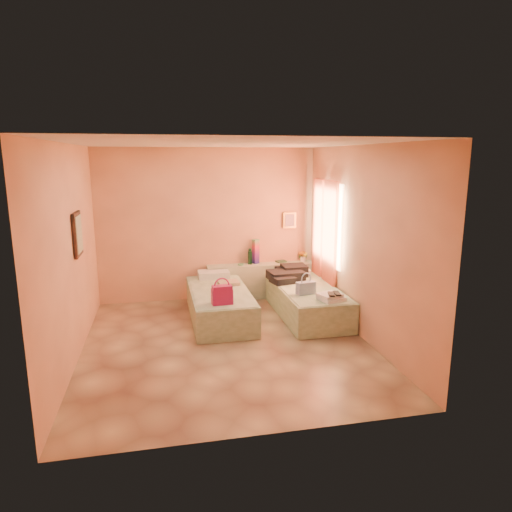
{
  "coord_description": "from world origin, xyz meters",
  "views": [
    {
      "loc": [
        -0.85,
        -6.08,
        2.62
      ],
      "look_at": [
        0.61,
        0.85,
        1.08
      ],
      "focal_mm": 32.0,
      "sensor_mm": 36.0,
      "label": 1
    }
  ],
  "objects_px": {
    "magenta_handbag": "(222,295)",
    "blue_handbag": "(306,288)",
    "towel_stack": "(331,297)",
    "bed_right": "(307,301)",
    "water_bottle": "(250,257)",
    "bed_left": "(220,304)",
    "flower_vase": "(303,255)",
    "headboard_ledge": "(261,281)",
    "green_book": "(281,261)"
  },
  "relations": [
    {
      "from": "bed_right",
      "to": "water_bottle",
      "type": "distance_m",
      "value": 1.52
    },
    {
      "from": "flower_vase",
      "to": "magenta_handbag",
      "type": "xyz_separation_m",
      "value": [
        -1.83,
        -1.83,
        -0.13
      ]
    },
    {
      "from": "bed_left",
      "to": "water_bottle",
      "type": "relative_size",
      "value": 7.1
    },
    {
      "from": "green_book",
      "to": "magenta_handbag",
      "type": "xyz_separation_m",
      "value": [
        -1.39,
        -1.85,
        -0.02
      ]
    },
    {
      "from": "bed_left",
      "to": "green_book",
      "type": "height_order",
      "value": "green_book"
    },
    {
      "from": "headboard_ledge",
      "to": "blue_handbag",
      "type": "relative_size",
      "value": 6.7
    },
    {
      "from": "headboard_ledge",
      "to": "magenta_handbag",
      "type": "xyz_separation_m",
      "value": [
        -0.99,
        -1.78,
        0.32
      ]
    },
    {
      "from": "bed_right",
      "to": "water_bottle",
      "type": "xyz_separation_m",
      "value": [
        -0.74,
        1.22,
        0.54
      ]
    },
    {
      "from": "bed_right",
      "to": "bed_left",
      "type": "bearing_deg",
      "value": 174.08
    },
    {
      "from": "water_bottle",
      "to": "magenta_handbag",
      "type": "bearing_deg",
      "value": -113.32
    },
    {
      "from": "magenta_handbag",
      "to": "blue_handbag",
      "type": "height_order",
      "value": "magenta_handbag"
    },
    {
      "from": "magenta_handbag",
      "to": "towel_stack",
      "type": "bearing_deg",
      "value": -9.94
    },
    {
      "from": "bed_right",
      "to": "towel_stack",
      "type": "xyz_separation_m",
      "value": [
        0.13,
        -0.75,
        0.3
      ]
    },
    {
      "from": "bed_left",
      "to": "water_bottle",
      "type": "bearing_deg",
      "value": 55.71
    },
    {
      "from": "bed_left",
      "to": "water_bottle",
      "type": "height_order",
      "value": "water_bottle"
    },
    {
      "from": "bed_left",
      "to": "flower_vase",
      "type": "xyz_separation_m",
      "value": [
        1.78,
        1.11,
        0.52
      ]
    },
    {
      "from": "magenta_handbag",
      "to": "towel_stack",
      "type": "xyz_separation_m",
      "value": [
        1.65,
        -0.16,
        -0.09
      ]
    },
    {
      "from": "flower_vase",
      "to": "magenta_handbag",
      "type": "distance_m",
      "value": 2.6
    },
    {
      "from": "magenta_handbag",
      "to": "bed_left",
      "type": "bearing_deg",
      "value": 81.5
    },
    {
      "from": "headboard_ledge",
      "to": "water_bottle",
      "type": "relative_size",
      "value": 7.28
    },
    {
      "from": "towel_stack",
      "to": "magenta_handbag",
      "type": "bearing_deg",
      "value": 174.3
    },
    {
      "from": "green_book",
      "to": "towel_stack",
      "type": "distance_m",
      "value": 2.03
    },
    {
      "from": "magenta_handbag",
      "to": "water_bottle",
      "type": "bearing_deg",
      "value": 62.45
    },
    {
      "from": "magenta_handbag",
      "to": "blue_handbag",
      "type": "distance_m",
      "value": 1.39
    },
    {
      "from": "headboard_ledge",
      "to": "towel_stack",
      "type": "height_order",
      "value": "headboard_ledge"
    },
    {
      "from": "green_book",
      "to": "bed_right",
      "type": "bearing_deg",
      "value": -100.46
    },
    {
      "from": "flower_vase",
      "to": "headboard_ledge",
      "type": "bearing_deg",
      "value": -176.17
    },
    {
      "from": "bed_right",
      "to": "towel_stack",
      "type": "relative_size",
      "value": 5.71
    },
    {
      "from": "water_bottle",
      "to": "flower_vase",
      "type": "distance_m",
      "value": 1.05
    },
    {
      "from": "towel_stack",
      "to": "headboard_ledge",
      "type": "bearing_deg",
      "value": 108.69
    },
    {
      "from": "bed_left",
      "to": "towel_stack",
      "type": "bearing_deg",
      "value": -29.64
    },
    {
      "from": "headboard_ledge",
      "to": "green_book",
      "type": "distance_m",
      "value": 0.53
    },
    {
      "from": "bed_left",
      "to": "magenta_handbag",
      "type": "relative_size",
      "value": 6.6
    },
    {
      "from": "bed_right",
      "to": "water_bottle",
      "type": "relative_size",
      "value": 7.1
    },
    {
      "from": "flower_vase",
      "to": "magenta_handbag",
      "type": "relative_size",
      "value": 0.78
    },
    {
      "from": "headboard_ledge",
      "to": "bed_left",
      "type": "relative_size",
      "value": 1.02
    },
    {
      "from": "magenta_handbag",
      "to": "blue_handbag",
      "type": "bearing_deg",
      "value": 5.21
    },
    {
      "from": "blue_handbag",
      "to": "towel_stack",
      "type": "height_order",
      "value": "blue_handbag"
    },
    {
      "from": "headboard_ledge",
      "to": "bed_left",
      "type": "distance_m",
      "value": 1.41
    },
    {
      "from": "blue_handbag",
      "to": "towel_stack",
      "type": "bearing_deg",
      "value": -66.95
    },
    {
      "from": "green_book",
      "to": "magenta_handbag",
      "type": "bearing_deg",
      "value": -143.01
    },
    {
      "from": "water_bottle",
      "to": "towel_stack",
      "type": "relative_size",
      "value": 0.8
    },
    {
      "from": "water_bottle",
      "to": "green_book",
      "type": "relative_size",
      "value": 1.5
    },
    {
      "from": "green_book",
      "to": "towel_stack",
      "type": "height_order",
      "value": "green_book"
    },
    {
      "from": "green_book",
      "to": "towel_stack",
      "type": "xyz_separation_m",
      "value": [
        0.25,
        -2.01,
        -0.12
      ]
    },
    {
      "from": "bed_right",
      "to": "magenta_handbag",
      "type": "height_order",
      "value": "magenta_handbag"
    },
    {
      "from": "flower_vase",
      "to": "towel_stack",
      "type": "height_order",
      "value": "flower_vase"
    },
    {
      "from": "bed_right",
      "to": "flower_vase",
      "type": "distance_m",
      "value": 1.39
    },
    {
      "from": "green_book",
      "to": "blue_handbag",
      "type": "bearing_deg",
      "value": -106.86
    },
    {
      "from": "magenta_handbag",
      "to": "towel_stack",
      "type": "height_order",
      "value": "magenta_handbag"
    }
  ]
}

